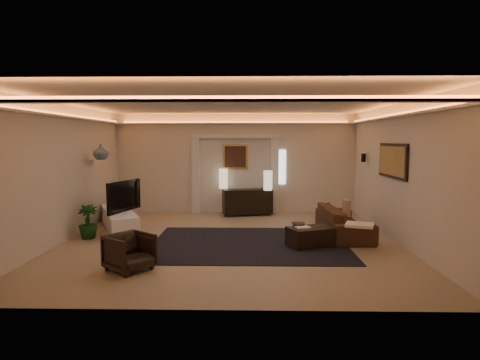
{
  "coord_description": "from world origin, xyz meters",
  "views": [
    {
      "loc": [
        0.39,
        -8.46,
        2.15
      ],
      "look_at": [
        0.2,
        0.6,
        1.25
      ],
      "focal_mm": 30.51,
      "sensor_mm": 36.0,
      "label": 1
    }
  ],
  "objects_px": {
    "console": "(247,201)",
    "coffee_table": "(313,236)",
    "armchair": "(130,252)",
    "sofa": "(343,221)"
  },
  "relations": [
    {
      "from": "sofa",
      "to": "coffee_table",
      "type": "relative_size",
      "value": 2.17
    },
    {
      "from": "coffee_table",
      "to": "armchair",
      "type": "distance_m",
      "value": 3.64
    },
    {
      "from": "console",
      "to": "coffee_table",
      "type": "xyz_separation_m",
      "value": [
        1.35,
        -3.36,
        -0.2
      ]
    },
    {
      "from": "console",
      "to": "coffee_table",
      "type": "relative_size",
      "value": 1.39
    },
    {
      "from": "sofa",
      "to": "coffee_table",
      "type": "bearing_deg",
      "value": 137.83
    },
    {
      "from": "console",
      "to": "armchair",
      "type": "xyz_separation_m",
      "value": [
        -1.92,
        -4.96,
        -0.09
      ]
    },
    {
      "from": "sofa",
      "to": "coffee_table",
      "type": "xyz_separation_m",
      "value": [
        -0.83,
        -0.97,
        -0.11
      ]
    },
    {
      "from": "coffee_table",
      "to": "armchair",
      "type": "bearing_deg",
      "value": -175.72
    },
    {
      "from": "armchair",
      "to": "coffee_table",
      "type": "bearing_deg",
      "value": -25.56
    },
    {
      "from": "console",
      "to": "sofa",
      "type": "height_order",
      "value": "console"
    }
  ]
}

